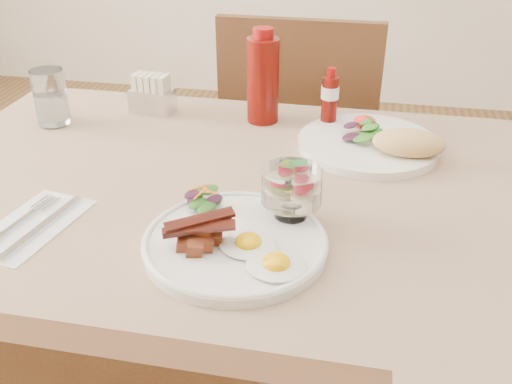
# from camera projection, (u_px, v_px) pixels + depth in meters

# --- Properties ---
(table) EXTENTS (1.33, 0.88, 0.75)m
(table) POSITION_uv_depth(u_px,v_px,m) (256.00, 236.00, 1.05)
(table) COLOR #503219
(table) RESTS_ON ground
(chair_far) EXTENTS (0.42, 0.42, 0.93)m
(chair_far) POSITION_uv_depth(u_px,v_px,m) (300.00, 150.00, 1.68)
(chair_far) COLOR #503219
(chair_far) RESTS_ON ground
(main_plate) EXTENTS (0.28, 0.28, 0.02)m
(main_plate) POSITION_uv_depth(u_px,v_px,m) (235.00, 243.00, 0.86)
(main_plate) COLOR white
(main_plate) RESTS_ON table
(fried_eggs) EXTENTS (0.14, 0.12, 0.02)m
(fried_eggs) POSITION_uv_depth(u_px,v_px,m) (262.00, 254.00, 0.81)
(fried_eggs) COLOR white
(fried_eggs) RESTS_ON main_plate
(bacon_potato_pile) EXTENTS (0.11, 0.08, 0.04)m
(bacon_potato_pile) POSITION_uv_depth(u_px,v_px,m) (199.00, 235.00, 0.83)
(bacon_potato_pile) COLOR brown
(bacon_potato_pile) RESTS_ON main_plate
(side_salad) EXTENTS (0.07, 0.06, 0.04)m
(side_salad) POSITION_uv_depth(u_px,v_px,m) (204.00, 200.00, 0.93)
(side_salad) COLOR #1D5216
(side_salad) RESTS_ON main_plate
(fruit_cup) EXTENTS (0.10, 0.10, 0.10)m
(fruit_cup) POSITION_uv_depth(u_px,v_px,m) (292.00, 186.00, 0.89)
(fruit_cup) COLOR white
(fruit_cup) RESTS_ON main_plate
(second_plate) EXTENTS (0.29, 0.29, 0.07)m
(second_plate) POSITION_uv_depth(u_px,v_px,m) (378.00, 143.00, 1.14)
(second_plate) COLOR white
(second_plate) RESTS_ON table
(ketchup_bottle) EXTENTS (0.08, 0.08, 0.21)m
(ketchup_bottle) POSITION_uv_depth(u_px,v_px,m) (263.00, 79.00, 1.24)
(ketchup_bottle) COLOR #560904
(ketchup_bottle) RESTS_ON table
(hot_sauce_bottle) EXTENTS (0.04, 0.04, 0.13)m
(hot_sauce_bottle) POSITION_uv_depth(u_px,v_px,m) (330.00, 99.00, 1.22)
(hot_sauce_bottle) COLOR #560904
(hot_sauce_bottle) RESTS_ON table
(sugar_caddy) EXTENTS (0.10, 0.06, 0.09)m
(sugar_caddy) POSITION_uv_depth(u_px,v_px,m) (152.00, 96.00, 1.31)
(sugar_caddy) COLOR silver
(sugar_caddy) RESTS_ON table
(water_glass) EXTENTS (0.07, 0.07, 0.12)m
(water_glass) POSITION_uv_depth(u_px,v_px,m) (51.00, 100.00, 1.25)
(water_glass) COLOR white
(water_glass) RESTS_ON table
(napkin_cutlery) EXTENTS (0.14, 0.22, 0.01)m
(napkin_cutlery) POSITION_uv_depth(u_px,v_px,m) (32.00, 225.00, 0.91)
(napkin_cutlery) COLOR white
(napkin_cutlery) RESTS_ON table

